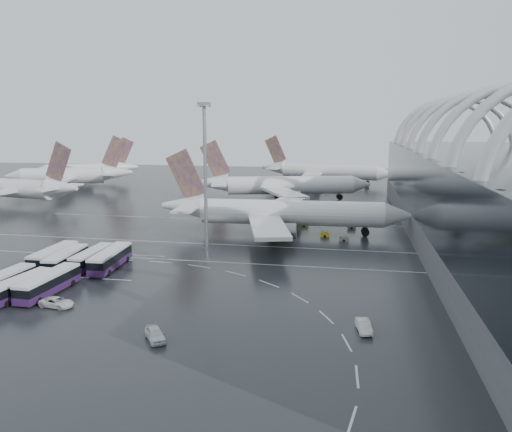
% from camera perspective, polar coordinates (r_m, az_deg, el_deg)
% --- Properties ---
extents(ground, '(420.00, 420.00, 0.00)m').
position_cam_1_polar(ground, '(100.63, -5.06, -4.91)').
color(ground, black).
rests_on(ground, ground).
extents(lane_marking_near, '(120.00, 0.25, 0.01)m').
position_cam_1_polar(lane_marking_near, '(98.78, -5.37, -5.21)').
color(lane_marking_near, beige).
rests_on(lane_marking_near, ground).
extents(lane_marking_mid, '(120.00, 0.25, 0.01)m').
position_cam_1_polar(lane_marking_mid, '(111.85, -3.41, -3.29)').
color(lane_marking_mid, beige).
rests_on(lane_marking_mid, ground).
extents(lane_marking_far, '(120.00, 0.25, 0.01)m').
position_cam_1_polar(lane_marking_far, '(138.54, -0.64, -0.55)').
color(lane_marking_far, beige).
rests_on(lane_marking_far, ground).
extents(bus_bay_line_south, '(28.00, 0.25, 0.01)m').
position_cam_1_polar(bus_bay_line_south, '(96.09, -21.73, -6.39)').
color(bus_bay_line_south, beige).
rests_on(bus_bay_line_south, ground).
extents(bus_bay_line_north, '(28.00, 0.25, 0.01)m').
position_cam_1_polar(bus_bay_line_north, '(109.38, -17.30, -4.08)').
color(bus_bay_line_north, beige).
rests_on(bus_bay_line_north, ground).
extents(airliner_main, '(60.87, 53.43, 20.64)m').
position_cam_1_polar(airliner_main, '(121.53, 2.60, 0.33)').
color(airliner_main, silver).
rests_on(airliner_main, ground).
extents(airliner_gate_b, '(60.20, 53.34, 21.13)m').
position_cam_1_polar(airliner_gate_b, '(173.34, 2.92, 3.47)').
color(airliner_gate_b, silver).
rests_on(airliner_gate_b, ground).
extents(airliner_gate_c, '(59.33, 53.89, 21.21)m').
position_cam_1_polar(airliner_gate_c, '(223.97, 7.59, 5.03)').
color(airliner_gate_c, silver).
rests_on(airliner_gate_c, ground).
extents(jet_remote_west, '(48.60, 39.30, 21.16)m').
position_cam_1_polar(jet_remote_west, '(181.80, -25.41, 2.85)').
color(jet_remote_west, silver).
rests_on(jet_remote_west, ground).
extents(jet_remote_mid, '(49.57, 40.27, 21.86)m').
position_cam_1_polar(jet_remote_mid, '(215.83, -20.30, 4.34)').
color(jet_remote_mid, silver).
rests_on(jet_remote_mid, ground).
extents(jet_remote_far, '(43.98, 35.96, 20.28)m').
position_cam_1_polar(jet_remote_far, '(242.26, -18.63, 4.97)').
color(jet_remote_far, silver).
rests_on(jet_remote_far, ground).
extents(bus_row_near_a, '(3.38, 13.42, 3.29)m').
position_cam_1_polar(bus_row_near_a, '(103.11, -22.14, -4.25)').
color(bus_row_near_a, '#331543').
rests_on(bus_row_near_a, ground).
extents(bus_row_near_b, '(3.96, 13.18, 3.20)m').
position_cam_1_polar(bus_row_near_b, '(100.05, -20.89, -4.63)').
color(bus_row_near_b, '#331543').
rests_on(bus_row_near_b, ground).
extents(bus_row_near_c, '(3.06, 12.67, 3.12)m').
position_cam_1_polar(bus_row_near_c, '(99.86, -18.21, -4.51)').
color(bus_row_near_c, '#331543').
rests_on(bus_row_near_c, ground).
extents(bus_row_near_d, '(4.14, 14.19, 3.45)m').
position_cam_1_polar(bus_row_near_d, '(97.41, -16.30, -4.67)').
color(bus_row_near_d, '#331543').
rests_on(bus_row_near_d, ground).
extents(bus_row_far_a, '(3.64, 12.89, 3.14)m').
position_cam_1_polar(bus_row_far_a, '(90.31, -27.02, -6.75)').
color(bus_row_far_a, '#331543').
rests_on(bus_row_far_a, ground).
extents(bus_row_far_b, '(4.51, 12.89, 3.11)m').
position_cam_1_polar(bus_row_far_b, '(86.71, -25.43, -7.32)').
color(bus_row_far_b, '#331543').
rests_on(bus_row_far_b, ground).
extents(bus_row_far_c, '(3.63, 13.59, 3.32)m').
position_cam_1_polar(bus_row_far_c, '(86.43, -22.64, -7.08)').
color(bus_row_far_c, '#331543').
rests_on(bus_row_far_c, ground).
extents(van_curve_a, '(5.54, 3.19, 1.45)m').
position_cam_1_polar(van_curve_a, '(80.48, -21.83, -9.14)').
color(van_curve_a, silver).
rests_on(van_curve_a, ground).
extents(van_curve_b, '(4.33, 5.03, 1.63)m').
position_cam_1_polar(van_curve_b, '(65.47, -11.47, -13.08)').
color(van_curve_b, silver).
rests_on(van_curve_b, ground).
extents(van_curve_c, '(2.33, 4.74, 1.50)m').
position_cam_1_polar(van_curve_c, '(68.21, 12.23, -12.17)').
color(van_curve_c, silver).
rests_on(van_curve_c, ground).
extents(floodlight_mast, '(2.39, 2.39, 31.12)m').
position_cam_1_polar(floodlight_mast, '(109.13, -5.85, 6.74)').
color(floodlight_mast, gray).
rests_on(floodlight_mast, ground).
extents(gse_cart_belly_a, '(2.06, 1.22, 1.12)m').
position_cam_1_polar(gse_cart_belly_a, '(120.44, 7.89, -2.09)').
color(gse_cart_belly_a, '#B4A118').
rests_on(gse_cart_belly_a, ground).
extents(gse_cart_belly_b, '(2.06, 1.22, 1.12)m').
position_cam_1_polar(gse_cart_belly_b, '(130.44, 10.87, -1.20)').
color(gse_cart_belly_b, slate).
rests_on(gse_cart_belly_b, ground).
extents(gse_cart_belly_c, '(2.20, 1.30, 1.20)m').
position_cam_1_polar(gse_cart_belly_c, '(116.34, 3.19, -2.44)').
color(gse_cart_belly_c, '#B4A118').
rests_on(gse_cart_belly_c, ground).
extents(gse_cart_belly_d, '(2.24, 1.32, 1.22)m').
position_cam_1_polar(gse_cart_belly_d, '(116.65, 10.02, -2.55)').
color(gse_cart_belly_d, slate).
rests_on(gse_cart_belly_d, ground).
extents(gse_cart_belly_e, '(2.03, 1.20, 1.11)m').
position_cam_1_polar(gse_cart_belly_e, '(131.48, 5.54, -0.96)').
color(gse_cart_belly_e, '#B4A118').
rests_on(gse_cart_belly_e, ground).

